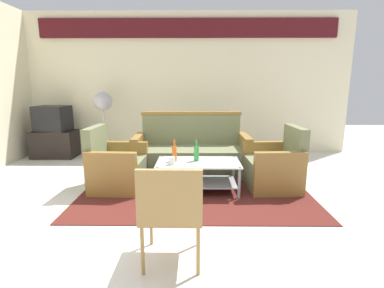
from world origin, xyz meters
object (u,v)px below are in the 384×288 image
Objects in this scene: couch at (192,154)px; pedestal_fan at (103,105)px; cup at (172,161)px; television at (53,118)px; armchair_right at (274,168)px; armchair_left at (117,168)px; coffee_table at (198,172)px; tv_stand at (55,144)px; bottle_orange at (174,153)px; bottle_green at (196,153)px; wicker_chair at (171,208)px.

pedestal_fan is (-1.71, 1.08, 0.70)m from couch.
cup is 0.15× the size of television.
pedestal_fan is (-2.86, 1.74, 0.73)m from armchair_right.
cup is (0.78, -0.24, 0.17)m from armchair_left.
armchair_left is (-1.03, -0.69, -0.03)m from couch.
armchair_right is 1.06m from coffee_table.
pedestal_fan reaches higher than cup.
coffee_table is at bearing 154.99° from television.
tv_stand reaches higher than cup.
pedestal_fan reaches higher than coffee_table.
bottle_green is at bearing 3.94° from bottle_orange.
tv_stand is 1.23m from pedestal_fan.
armchair_left is 0.84m from cup.
bottle_orange is 3.06m from television.
bottle_green is at bearing 114.45° from coffee_table.
bottle_green reaches higher than cup.
armchair_right reaches higher than coffee_table.
armchair_left is 2.39m from tv_stand.
armchair_left is at bearing 117.47° from wicker_chair.
television is (-2.45, 1.96, 0.30)m from cup.
coffee_table is (1.12, -0.12, -0.02)m from armchair_left.
pedestal_fan is (-1.49, 1.85, 0.49)m from bottle_orange.
armchair_right reaches higher than bottle_orange.
coffee_table is 0.41m from cup.
couch is at bearing 74.05° from bottle_orange.
tv_stand is at bearing -132.92° from armchair_left.
tv_stand is at bearing 126.82° from wicker_chair.
tv_stand is (-2.76, 1.78, -0.26)m from bottle_green.
bottle_green is at bearing -32.76° from tv_stand.
wicker_chair reaches higher than bottle_orange.
couch reaches higher than armchair_right.
couch is 0.82m from bottle_orange.
pedestal_fan reaches higher than bottle_orange.
pedestal_fan reaches higher than couch.
couch is at bearing 126.79° from armchair_left.
bottle_orange is 1.67m from wicker_chair.
wicker_chair is (2.55, -3.46, -0.27)m from television.
television is at bearing -132.97° from armchair_left.
couch is 1.32m from armchair_right.
coffee_table is 3.33m from tv_stand.
bottle_green is 0.34× the size of wicker_chair.
coffee_table is at bearing -6.15° from bottle_orange.
cup is (-1.39, -0.27, 0.17)m from armchair_right.
bottle_orange is 0.34× the size of wicker_chair.
cup reaches higher than coffee_table.
armchair_left is 0.84m from bottle_orange.
pedestal_fan is at bearing 128.93° from bottle_orange.
pedestal_fan is (-0.68, 1.76, 0.73)m from armchair_left.
bottle_orange is 2.42m from pedestal_fan.
bottle_orange is (-0.32, 0.03, 0.25)m from coffee_table.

